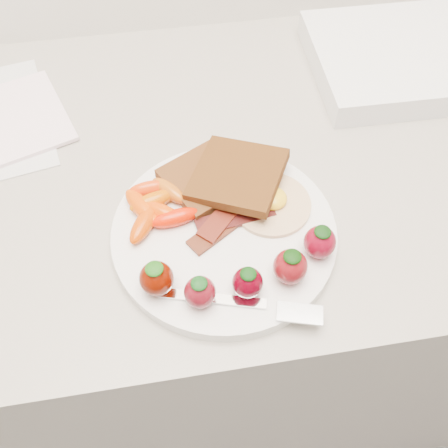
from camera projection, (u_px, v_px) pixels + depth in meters
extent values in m
cube|color=gray|center=(207.00, 301.00, 1.06)|extent=(2.00, 0.60, 0.90)
cylinder|color=white|center=(224.00, 233.00, 0.60)|extent=(0.27, 0.27, 0.02)
cube|color=#462D0D|center=(205.00, 179.00, 0.63)|extent=(0.12, 0.12, 0.01)
cube|color=#3F160A|center=(238.00, 175.00, 0.62)|extent=(0.14, 0.14, 0.02)
cylinder|color=beige|center=(271.00, 204.00, 0.61)|extent=(0.12, 0.12, 0.01)
ellipsoid|color=yellow|center=(273.00, 198.00, 0.61)|extent=(0.04, 0.04, 0.02)
cube|color=#3A0C0D|center=(223.00, 226.00, 0.59)|extent=(0.09, 0.07, 0.00)
cube|color=black|center=(235.00, 218.00, 0.60)|extent=(0.10, 0.04, 0.00)
cube|color=#3A0A08|center=(227.00, 211.00, 0.60)|extent=(0.08, 0.09, 0.00)
ellipsoid|color=#C85800|center=(153.00, 201.00, 0.61)|extent=(0.06, 0.04, 0.02)
ellipsoid|color=#E24300|center=(161.00, 212.00, 0.60)|extent=(0.06, 0.05, 0.02)
ellipsoid|color=#CD3F01|center=(145.00, 223.00, 0.59)|extent=(0.05, 0.07, 0.02)
ellipsoid|color=#B8560F|center=(169.00, 191.00, 0.62)|extent=(0.05, 0.05, 0.02)
ellipsoid|color=#E13C09|center=(149.00, 188.00, 0.62)|extent=(0.05, 0.02, 0.02)
ellipsoid|color=red|center=(175.00, 218.00, 0.59)|extent=(0.06, 0.03, 0.02)
ellipsoid|color=#E44902|center=(142.00, 207.00, 0.60)|extent=(0.05, 0.07, 0.02)
ellipsoid|color=#520B00|center=(157.00, 279.00, 0.53)|extent=(0.04, 0.04, 0.04)
ellipsoid|color=#17500E|center=(154.00, 269.00, 0.52)|extent=(0.02, 0.02, 0.01)
ellipsoid|color=maroon|center=(200.00, 292.00, 0.53)|extent=(0.03, 0.03, 0.04)
ellipsoid|color=#0E3E11|center=(199.00, 283.00, 0.51)|extent=(0.02, 0.02, 0.01)
ellipsoid|color=#4C000D|center=(248.00, 283.00, 0.53)|extent=(0.03, 0.03, 0.04)
ellipsoid|color=black|center=(248.00, 274.00, 0.52)|extent=(0.02, 0.02, 0.01)
ellipsoid|color=maroon|center=(290.00, 267.00, 0.54)|extent=(0.04, 0.04, 0.04)
ellipsoid|color=black|center=(292.00, 256.00, 0.52)|extent=(0.02, 0.02, 0.01)
ellipsoid|color=maroon|center=(320.00, 242.00, 0.56)|extent=(0.04, 0.04, 0.04)
ellipsoid|color=black|center=(323.00, 232.00, 0.54)|extent=(0.02, 0.02, 0.01)
cube|color=white|center=(212.00, 298.00, 0.54)|extent=(0.12, 0.04, 0.00)
cube|color=silver|center=(300.00, 313.00, 0.53)|extent=(0.05, 0.04, 0.00)
cube|color=white|center=(24.00, 116.00, 0.72)|extent=(0.16, 0.19, 0.01)
cube|color=white|center=(407.00, 58.00, 0.78)|extent=(0.30, 0.24, 0.04)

